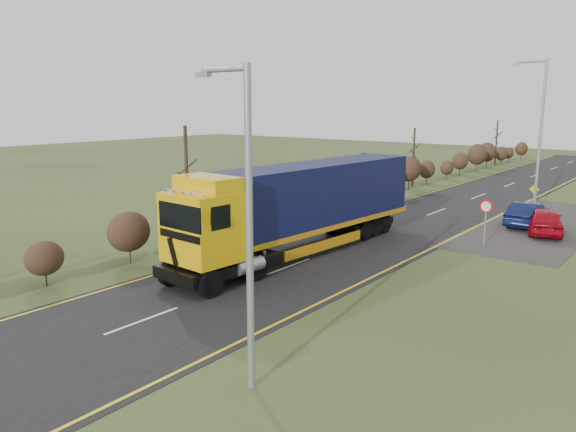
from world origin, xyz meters
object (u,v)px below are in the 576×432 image
at_px(car_blue_sedan, 528,214).
at_px(streetlight_near, 246,218).
at_px(car_red_hatchback, 544,221).
at_px(lorry, 300,203).
at_px(speed_sign, 486,214).

relative_size(car_blue_sedan, streetlight_near, 0.53).
relative_size(car_red_hatchback, streetlight_near, 0.54).
xyz_separation_m(car_red_hatchback, car_blue_sedan, (-1.29, 1.48, -0.04)).
bearing_deg(car_blue_sedan, car_red_hatchback, 132.06).
distance_m(lorry, car_red_hatchback, 14.34).
bearing_deg(speed_sign, lorry, -134.46).
relative_size(car_blue_sedan, speed_sign, 1.76).
bearing_deg(streetlight_near, car_red_hatchback, 86.16).
relative_size(car_red_hatchback, speed_sign, 1.80).
distance_m(lorry, streetlight_near, 13.19).
height_order(lorry, car_red_hatchback, lorry).
xyz_separation_m(lorry, car_red_hatchback, (8.21, 11.62, -1.74)).
xyz_separation_m(lorry, streetlight_near, (6.68, -11.21, 1.92)).
bearing_deg(streetlight_near, speed_sign, 90.35).
height_order(lorry, speed_sign, lorry).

